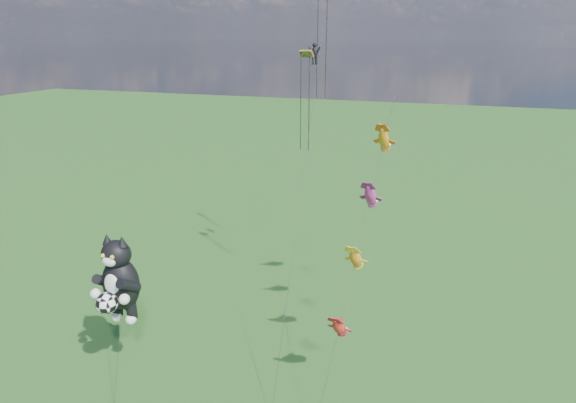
% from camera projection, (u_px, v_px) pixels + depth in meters
% --- Properties ---
extents(ground, '(300.00, 300.00, 0.00)m').
position_uv_depth(ground, '(166.00, 370.00, 33.25)').
color(ground, '#113E0F').
extents(cat_kite_rig, '(2.85, 4.32, 10.45)m').
position_uv_depth(cat_kite_rig, '(118.00, 280.00, 29.98)').
color(cat_kite_rig, brown).
rests_on(cat_kite_rig, ground).
extents(fish_windsock_rig, '(1.94, 15.90, 17.83)m').
position_uv_depth(fish_windsock_rig, '(363.00, 228.00, 31.43)').
color(fish_windsock_rig, brown).
rests_on(fish_windsock_rig, ground).
extents(parafoil_rig, '(2.86, 17.41, 26.08)m').
position_uv_depth(parafoil_rig, '(314.00, 58.00, 36.23)').
color(parafoil_rig, brown).
rests_on(parafoil_rig, ground).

